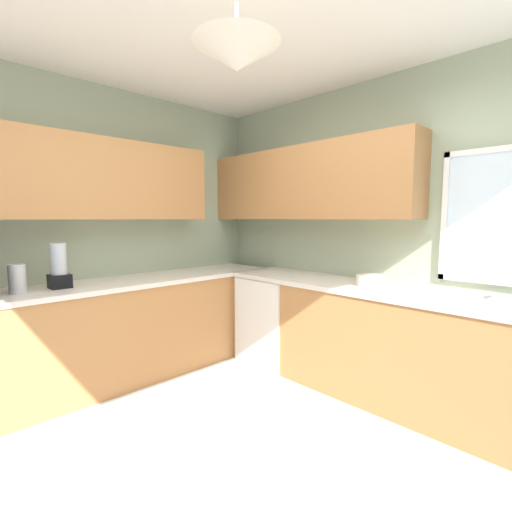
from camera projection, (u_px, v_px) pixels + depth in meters
The scene contains 8 objects.
ground_plane at pixel (239, 483), 2.04m from camera, with size 9.04×9.04×0.00m, color #B7B2A8.
room_shell at pixel (226, 164), 2.85m from camera, with size 4.23×3.75×2.73m.
counter_run_left at pixel (107, 333), 3.24m from camera, with size 0.65×3.36×0.90m.
counter_run_back at pixel (400, 347), 2.89m from camera, with size 3.32×0.65×0.90m.
dishwasher at pixel (276, 319), 3.79m from camera, with size 0.60×0.60×0.86m, color white.
kettle at pixel (17, 279), 2.72m from camera, with size 0.12×0.12×0.22m, color #B7B7BC.
bowl at pixel (370, 281), 3.03m from camera, with size 0.23×0.23×0.09m, color beige.
blender_appliance at pixel (59, 268), 2.93m from camera, with size 0.15×0.15×0.36m.
Camera 1 is at (1.43, -1.26, 1.46)m, focal length 25.87 mm.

